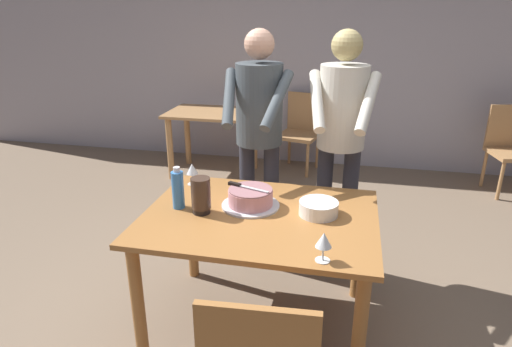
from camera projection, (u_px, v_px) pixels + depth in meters
ground_plane at (259, 323)px, 2.74m from camera, size 14.00×14.00×0.00m
back_wall at (316, 52)px, 5.17m from camera, size 10.00×0.12×2.70m
main_dining_table at (260, 233)px, 2.52m from camera, size 1.31×0.98×0.75m
cake_on_platter at (251, 198)px, 2.56m from camera, size 0.34×0.34×0.11m
cake_knife at (240, 186)px, 2.57m from camera, size 0.26×0.11×0.02m
plate_stack at (319, 208)px, 2.46m from camera, size 0.22×0.22×0.08m
wine_glass_near at (324, 241)px, 1.99m from camera, size 0.08×0.08×0.14m
wine_glass_far at (192, 170)px, 2.86m from camera, size 0.08×0.08×0.14m
water_bottle at (178, 189)px, 2.52m from camera, size 0.07×0.07×0.25m
hurricane_lamp at (201, 195)px, 2.46m from camera, size 0.11×0.11×0.21m
person_cutting_cake at (259, 126)px, 3.04m from camera, size 0.47×0.56×1.72m
person_standing_beside at (341, 129)px, 2.95m from camera, size 0.47×0.55×1.72m
background_table at (213, 126)px, 5.02m from camera, size 1.00×0.70×0.74m
background_chair_0 at (511, 146)px, 4.57m from camera, size 0.52×0.52×0.90m
background_chair_1 at (301, 129)px, 5.22m from camera, size 0.53×0.53×0.90m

